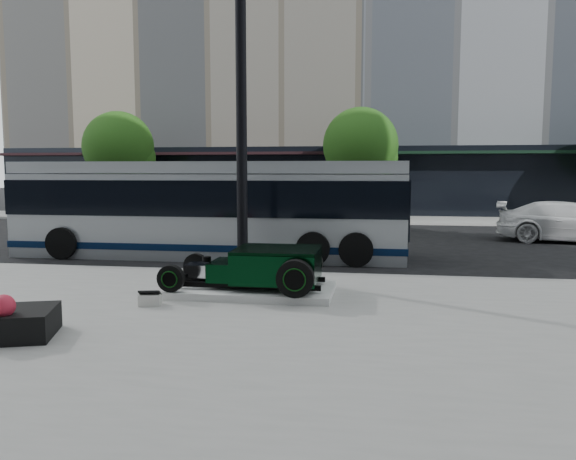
% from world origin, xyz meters
% --- Properties ---
extents(ground, '(120.00, 120.00, 0.00)m').
position_xyz_m(ground, '(0.00, 0.00, 0.00)').
color(ground, black).
rests_on(ground, ground).
extents(sidewalk_near, '(70.00, 17.00, 0.12)m').
position_xyz_m(sidewalk_near, '(0.00, -10.50, 0.06)').
color(sidewalk_near, gray).
rests_on(sidewalk_near, ground).
extents(sidewalk_far, '(70.00, 4.00, 0.12)m').
position_xyz_m(sidewalk_far, '(0.00, 14.00, 0.06)').
color(sidewalk_far, gray).
rests_on(sidewalk_far, ground).
extents(street_trees, '(29.80, 3.80, 5.70)m').
position_xyz_m(street_trees, '(1.15, 13.07, 3.77)').
color(street_trees, black).
rests_on(street_trees, sidewalk_far).
extents(display_plinth, '(3.40, 1.80, 0.15)m').
position_xyz_m(display_plinth, '(-0.70, -4.63, 0.20)').
color(display_plinth, silver).
rests_on(display_plinth, sidewalk_near).
extents(hot_rod, '(3.22, 2.00, 0.81)m').
position_xyz_m(hot_rod, '(-0.37, -4.63, 0.70)').
color(hot_rod, black).
rests_on(hot_rod, display_plinth).
extents(info_plaque, '(0.45, 0.38, 0.31)m').
position_xyz_m(info_plaque, '(-2.38, -5.93, 0.24)').
color(info_plaque, silver).
rests_on(info_plaque, sidewalk_near).
extents(lamppost, '(0.48, 0.48, 8.65)m').
position_xyz_m(lamppost, '(-1.40, -2.50, 4.12)').
color(lamppost, black).
rests_on(lamppost, sidewalk_near).
extents(transit_bus, '(12.12, 2.88, 2.92)m').
position_xyz_m(transit_bus, '(-3.28, 0.93, 1.49)').
color(transit_bus, '#AAAFB4').
rests_on(transit_bus, ground).
extents(white_sedan, '(5.52, 3.23, 1.50)m').
position_xyz_m(white_sedan, '(8.96, 6.16, 0.75)').
color(white_sedan, white).
rests_on(white_sedan, ground).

